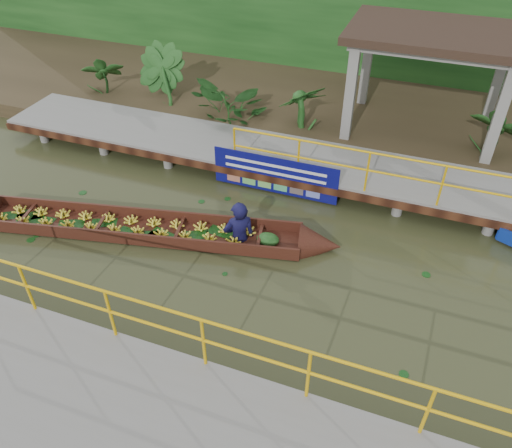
% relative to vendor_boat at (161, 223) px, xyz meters
% --- Properties ---
extents(ground, '(80.00, 80.00, 0.00)m').
position_rel_vendor_boat_xyz_m(ground, '(1.77, -0.14, -0.32)').
color(ground, '#2C3018').
rests_on(ground, ground).
extents(land_strip, '(30.00, 8.00, 0.45)m').
position_rel_vendor_boat_xyz_m(land_strip, '(1.77, 7.36, -0.10)').
color(land_strip, '#342A1A').
rests_on(land_strip, ground).
extents(far_dock, '(16.00, 2.06, 1.66)m').
position_rel_vendor_boat_xyz_m(far_dock, '(1.79, 3.29, 0.15)').
color(far_dock, gray).
rests_on(far_dock, ground).
extents(near_dock, '(18.00, 2.40, 1.73)m').
position_rel_vendor_boat_xyz_m(near_dock, '(2.77, -4.34, -0.02)').
color(near_dock, gray).
rests_on(near_dock, ground).
extents(pavilion, '(4.40, 3.00, 3.00)m').
position_rel_vendor_boat_xyz_m(pavilion, '(4.77, 6.16, 2.49)').
color(pavilion, gray).
rests_on(pavilion, ground).
extents(foliage_backdrop, '(30.00, 0.80, 4.00)m').
position_rel_vendor_boat_xyz_m(foliage_backdrop, '(1.77, 9.86, 1.68)').
color(foliage_backdrop, '#133A12').
rests_on(foliage_backdrop, ground).
extents(vendor_boat, '(8.84, 2.68, 2.31)m').
position_rel_vendor_boat_xyz_m(vendor_boat, '(0.00, 0.00, 0.00)').
color(vendor_boat, '#3A160F').
rests_on(vendor_boat, ground).
extents(blue_banner, '(3.11, 0.04, 0.97)m').
position_rel_vendor_boat_xyz_m(blue_banner, '(1.83, 2.34, 0.23)').
color(blue_banner, '#0C0D62').
rests_on(blue_banner, ground).
extents(tropical_plants, '(14.01, 1.01, 1.26)m').
position_rel_vendor_boat_xyz_m(tropical_plants, '(1.45, 5.16, 0.76)').
color(tropical_plants, '#133A12').
rests_on(tropical_plants, ground).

